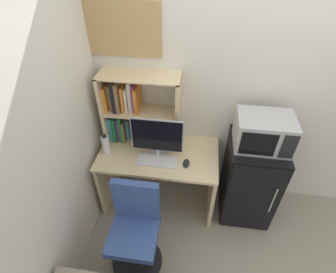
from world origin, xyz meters
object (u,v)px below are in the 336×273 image
(hutch_bookshelf, at_px, (130,107))
(monitor, at_px, (157,138))
(wall_corkboard, at_px, (117,29))
(computer_mouse, at_px, (186,163))
(desk_chair, at_px, (136,233))
(keyboard, at_px, (158,161))
(microwave, at_px, (264,132))
(water_bottle, at_px, (106,144))
(mini_fridge, at_px, (249,179))

(hutch_bookshelf, bearing_deg, monitor, -38.50)
(wall_corkboard, bearing_deg, monitor, -43.13)
(monitor, xyz_separation_m, computer_mouse, (0.28, -0.06, -0.22))
(desk_chair, bearing_deg, monitor, 81.67)
(keyboard, distance_m, desk_chair, 0.67)
(computer_mouse, height_order, desk_chair, desk_chair)
(desk_chair, xyz_separation_m, wall_corkboard, (-0.29, 0.99, 1.40))
(hutch_bookshelf, bearing_deg, microwave, -7.35)
(microwave, xyz_separation_m, wall_corkboard, (-1.31, 0.27, 0.73))
(desk_chair, bearing_deg, water_bottle, 123.19)
(keyboard, relative_size, water_bottle, 1.81)
(water_bottle, distance_m, wall_corkboard, 1.05)
(computer_mouse, height_order, water_bottle, water_bottle)
(microwave, bearing_deg, wall_corkboard, 168.28)
(monitor, height_order, water_bottle, monitor)
(monitor, bearing_deg, microwave, 5.20)
(hutch_bookshelf, relative_size, keyboard, 1.94)
(monitor, height_order, wall_corkboard, wall_corkboard)
(monitor, xyz_separation_m, desk_chair, (-0.09, -0.64, -0.56))
(computer_mouse, bearing_deg, wall_corkboard, 147.56)
(keyboard, bearing_deg, microwave, 9.54)
(hutch_bookshelf, distance_m, wall_corkboard, 0.70)
(microwave, bearing_deg, monitor, -174.80)
(keyboard, relative_size, wall_corkboard, 0.50)
(keyboard, distance_m, wall_corkboard, 1.21)
(desk_chair, bearing_deg, computer_mouse, 56.67)
(hutch_bookshelf, relative_size, water_bottle, 3.51)
(hutch_bookshelf, xyz_separation_m, wall_corkboard, (-0.07, 0.11, 0.69))
(monitor, relative_size, desk_chair, 0.52)
(hutch_bookshelf, distance_m, monitor, 0.42)
(keyboard, bearing_deg, water_bottle, 172.63)
(water_bottle, bearing_deg, microwave, 3.49)
(mini_fridge, bearing_deg, wall_corkboard, 168.15)
(keyboard, xyz_separation_m, mini_fridge, (0.92, 0.15, -0.28))
(hutch_bookshelf, relative_size, microwave, 1.53)
(keyboard, height_order, water_bottle, water_bottle)
(monitor, xyz_separation_m, keyboard, (0.01, -0.07, -0.23))
(hutch_bookshelf, xyz_separation_m, microwave, (1.24, -0.16, -0.04))
(hutch_bookshelf, distance_m, water_bottle, 0.43)
(hutch_bookshelf, bearing_deg, water_bottle, -129.03)
(wall_corkboard, bearing_deg, water_bottle, -109.40)
(water_bottle, bearing_deg, mini_fridge, 3.37)
(computer_mouse, xyz_separation_m, mini_fridge, (0.65, 0.15, -0.29))
(monitor, distance_m, water_bottle, 0.53)
(water_bottle, height_order, mini_fridge, water_bottle)
(water_bottle, bearing_deg, wall_corkboard, 70.60)
(monitor, distance_m, mini_fridge, 1.06)
(monitor, bearing_deg, wall_corkboard, 136.87)
(monitor, bearing_deg, hutch_bookshelf, 141.50)
(monitor, bearing_deg, desk_chair, -98.33)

